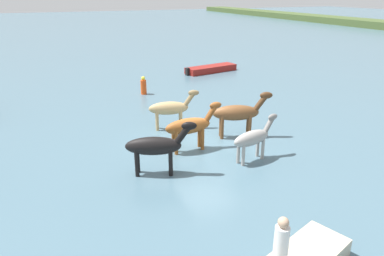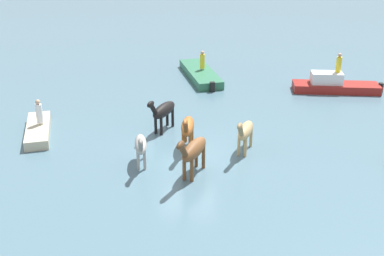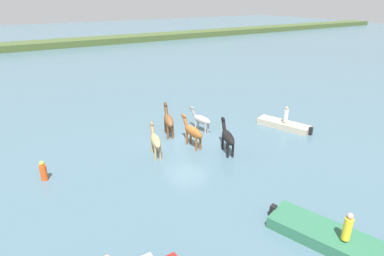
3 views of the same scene
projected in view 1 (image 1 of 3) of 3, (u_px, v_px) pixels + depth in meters
name	position (u px, v px, depth m)	size (l,w,h in m)	color
ground_plane	(203.00, 147.00, 15.07)	(216.87, 216.87, 0.00)	#476675
horse_chestnut_trailing	(190.00, 126.00, 14.38)	(0.59, 2.45, 1.92)	brown
horse_dark_mare	(253.00, 138.00, 13.54)	(0.84, 2.18, 1.69)	#9E9993
horse_rear_stallion	(170.00, 108.00, 16.68)	(0.98, 2.37, 1.84)	tan
horse_gray_outer	(238.00, 113.00, 15.69)	(1.22, 2.61, 2.04)	brown
horse_pinto_flank	(156.00, 146.00, 12.47)	(1.27, 2.47, 1.95)	black
boat_tender_starboard	(211.00, 70.00, 28.83)	(2.01, 4.62, 0.73)	maroon
person_spotter_bow	(281.00, 243.00, 7.62)	(0.32, 0.32, 1.19)	silver
buoy_channel_marker	(144.00, 86.00, 22.53)	(0.36, 0.36, 1.14)	#E54C19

